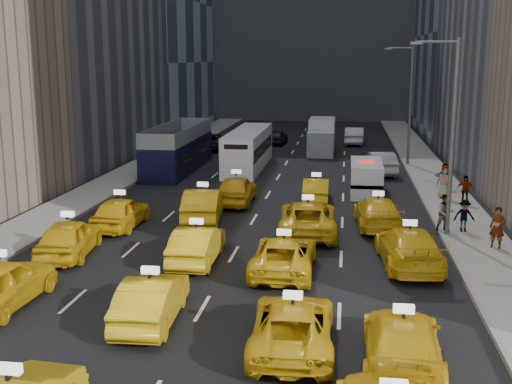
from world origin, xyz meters
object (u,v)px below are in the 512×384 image
(city_bus, at_px, (248,149))
(pedestrian_0, at_px, (497,228))
(box_truck, at_px, (322,137))
(double_decker, at_px, (178,148))
(nypd_van, at_px, (366,178))

(city_bus, bearing_deg, pedestrian_0, -57.92)
(box_truck, bearing_deg, pedestrian_0, -67.30)
(box_truck, bearing_deg, city_bus, -115.67)
(double_decker, bearing_deg, city_bus, 22.42)
(nypd_van, height_order, double_decker, double_decker)
(city_bus, relative_size, box_truck, 1.69)
(nypd_van, distance_m, double_decker, 14.78)
(nypd_van, height_order, city_bus, city_bus)
(double_decker, distance_m, pedestrian_0, 25.59)
(city_bus, relative_size, pedestrian_0, 6.23)
(double_decker, bearing_deg, pedestrian_0, -40.78)
(double_decker, height_order, pedestrian_0, double_decker)
(nypd_van, relative_size, pedestrian_0, 2.77)
(pedestrian_0, bearing_deg, box_truck, 130.90)
(box_truck, distance_m, pedestrian_0, 29.08)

